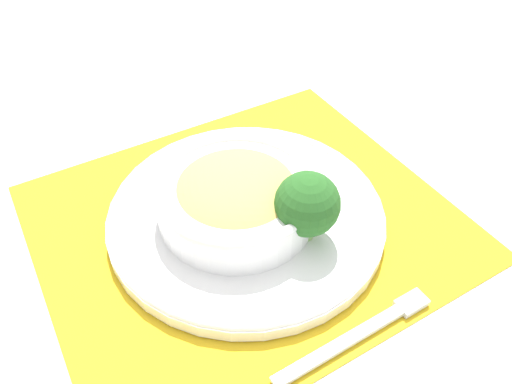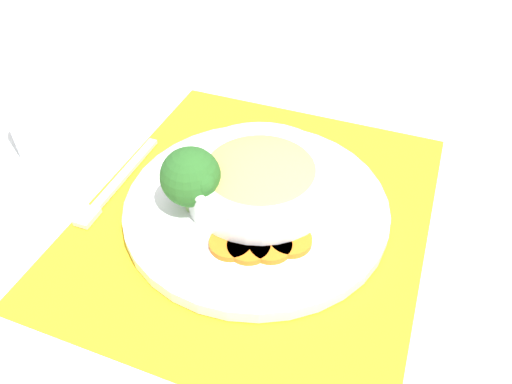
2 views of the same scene
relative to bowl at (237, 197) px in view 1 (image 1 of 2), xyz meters
The scene contains 10 objects.
ground_plane 0.05m from the bowl, 100.85° to the left, with size 4.00×4.00×0.00m, color white.
placemat 0.05m from the bowl, 100.85° to the left, with size 0.42×0.48×0.00m.
plate 0.04m from the bowl, 100.85° to the left, with size 0.32×0.32×0.02m.
bowl is the anchor object (origin of this frame).
broccoli_floret 0.08m from the bowl, 38.33° to the left, with size 0.07×0.07×0.08m.
carrot_slice_near 0.09m from the bowl, 89.23° to the left, with size 0.05×0.05×0.01m.
carrot_slice_middle 0.09m from the bowl, 104.73° to the left, with size 0.05×0.05×0.01m.
carrot_slice_far 0.09m from the bowl, 120.28° to the left, with size 0.05×0.05×0.01m.
carrot_slice_extra 0.09m from the bowl, 136.01° to the left, with size 0.05×0.05×0.01m.
fork 0.20m from the bowl, 13.59° to the left, with size 0.02×0.18×0.01m.
Camera 1 is at (0.36, -0.19, 0.44)m, focal length 35.00 mm.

